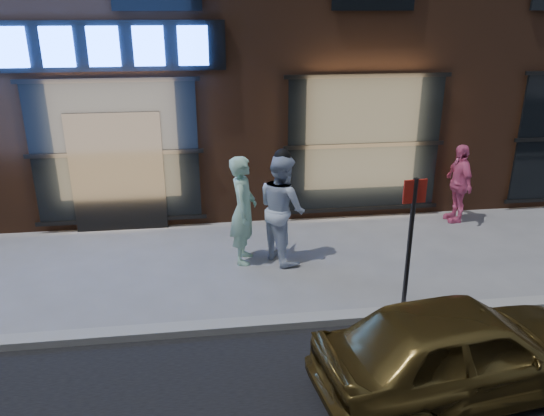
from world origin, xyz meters
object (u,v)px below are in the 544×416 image
Objects in this scene: man_cap at (282,208)px; sign_post at (410,235)px; gold_sedan at (463,349)px; man_bowtie at (243,210)px; passerby at (458,183)px.

sign_post is at bearing -167.48° from man_cap.
man_bowtie is at bearing 22.26° from gold_sedan.
sign_post is at bearing -7.24° from gold_sedan.
sign_post reaches higher than passerby.
man_bowtie is 4.41m from gold_sedan.
man_cap is at bearing -71.45° from passerby.
man_bowtie is at bearing 64.72° from man_cap.
man_cap is 0.56× the size of gold_sedan.
man_bowtie is 0.99× the size of man_cap.
sign_post is at bearing -122.44° from man_bowtie.
sign_post is (-2.41, -3.39, 0.45)m from passerby.
man_bowtie is 1.17× the size of passerby.
man_cap is at bearing 14.15° from gold_sedan.
gold_sedan is 1.86m from sign_post.
gold_sedan is at bearing -138.83° from man_bowtie.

